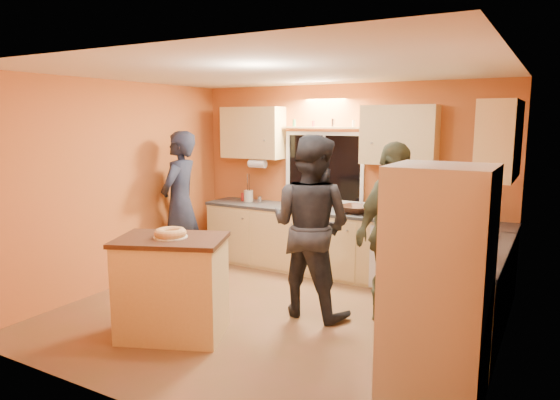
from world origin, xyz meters
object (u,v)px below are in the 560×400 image
Objects in this scene: person_left at (180,203)px; person_right at (391,232)px; person_center at (311,226)px; island at (172,286)px; refrigerator at (437,286)px.

person_right is (3.01, -0.18, -0.03)m from person_left.
person_center is 1.03× the size of person_right.
island is 0.64× the size of person_right.
island is 0.62× the size of person_left.
person_left is (-3.79, 1.55, 0.08)m from refrigerator.
person_left reaches higher than island.
island is at bearing 55.08° from person_center.
refrigerator is 0.91× the size of person_left.
person_left is (-1.29, 1.64, 0.48)m from island.
person_left is at bearing 105.79° from island.
island is at bearing 145.54° from person_right.
refrigerator is 0.95× the size of person_right.
person_left is 1.04× the size of person_right.
person_center is (0.93, 1.18, 0.48)m from island.
person_right is at bearing 119.55° from refrigerator.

